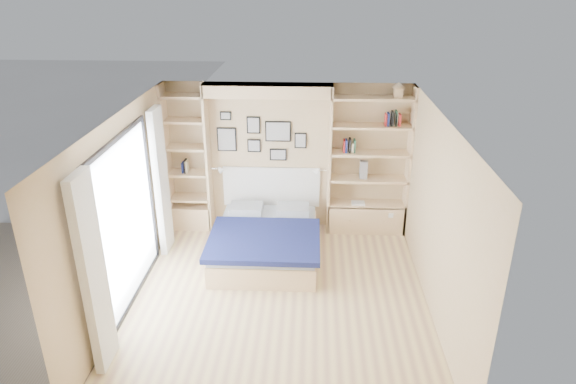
{
  "coord_description": "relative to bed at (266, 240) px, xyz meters",
  "views": [
    {
      "loc": [
        0.41,
        -5.83,
        4.11
      ],
      "look_at": [
        0.08,
        0.9,
        1.2
      ],
      "focal_mm": 32.0,
      "sensor_mm": 36.0,
      "label": 1
    }
  ],
  "objects": [
    {
      "name": "reading_lamps",
      "position": [
        -0.03,
        0.85,
        0.83
      ],
      "size": [
        1.92,
        0.12,
        0.15
      ],
      "color": "silver",
      "rests_on": "ground"
    },
    {
      "name": "photo_gallery",
      "position": [
        -0.18,
        1.07,
        1.34
      ],
      "size": [
        1.48,
        0.02,
        0.82
      ],
      "color": "black",
      "rests_on": "ground"
    },
    {
      "name": "shelf_decor",
      "position": [
        1.36,
        0.92,
        1.43
      ],
      "size": [
        3.55,
        0.23,
        2.03
      ],
      "color": "#A51E1E",
      "rests_on": "ground"
    },
    {
      "name": "bed",
      "position": [
        0.0,
        0.0,
        0.0
      ],
      "size": [
        1.64,
        2.11,
        1.07
      ],
      "color": "beige",
      "rests_on": "ground"
    },
    {
      "name": "deck_chair",
      "position": [
        -2.62,
        -0.2,
        0.06
      ],
      "size": [
        0.44,
        0.71,
        0.7
      ],
      "rotation": [
        0.0,
        0.0,
        0.03
      ],
      "color": "tan",
      "rests_on": "ground"
    },
    {
      "name": "ground",
      "position": [
        0.27,
        -1.15,
        -0.27
      ],
      "size": [
        4.5,
        4.5,
        0.0
      ],
      "primitive_type": "plane",
      "color": "#E2C785",
      "rests_on": "ground"
    },
    {
      "name": "deck",
      "position": [
        -3.33,
        -1.15,
        -0.27
      ],
      "size": [
        3.2,
        4.0,
        0.05
      ],
      "primitive_type": "cube",
      "color": "#65584B",
      "rests_on": "ground"
    },
    {
      "name": "room_shell",
      "position": [
        -0.11,
        0.37,
        0.81
      ],
      "size": [
        4.5,
        4.5,
        4.5
      ],
      "color": "tan",
      "rests_on": "ground"
    }
  ]
}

